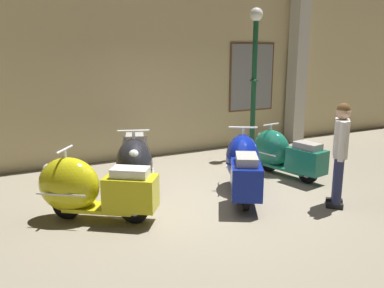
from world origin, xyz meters
TOP-DOWN VIEW (x-y plane):
  - ground_plane at (0.00, 0.00)m, footprint 60.00×60.00m
  - showroom_back_wall at (0.16, 3.24)m, footprint 18.00×0.63m
  - scooter_0 at (-1.81, 0.24)m, footprint 1.61×1.34m
  - scooter_1 at (-0.84, 1.09)m, footprint 1.09×1.86m
  - scooter_2 at (0.67, 0.15)m, footprint 1.31×1.74m
  - scooter_3 at (1.89, 0.67)m, footprint 0.72×1.60m
  - lamppost at (2.26, 2.11)m, footprint 0.28×0.28m
  - visitor_0 at (1.61, -0.95)m, footprint 0.40×0.41m

SIDE VIEW (x-z plane):
  - ground_plane at x=0.00m, z-range 0.00..0.00m
  - scooter_3 at x=1.89m, z-range -0.04..0.90m
  - scooter_0 at x=-1.81m, z-range -0.04..0.96m
  - scooter_2 at x=0.67m, z-range -0.05..1.01m
  - scooter_1 at x=-0.84m, z-range -0.05..1.05m
  - visitor_0 at x=1.61m, z-range 0.12..1.68m
  - lamppost at x=2.26m, z-range 0.14..3.32m
  - showroom_back_wall at x=0.16m, z-range 0.00..3.78m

